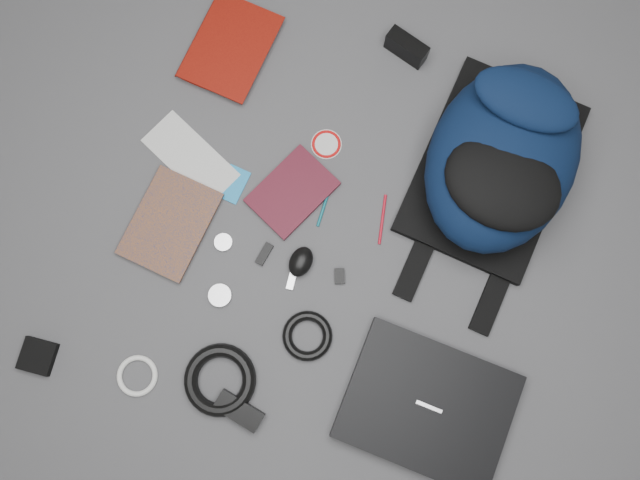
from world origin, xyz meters
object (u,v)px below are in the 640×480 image
(pouch, at_px, (38,356))
(dvd_case, at_px, (292,192))
(power_brick, at_px, (239,411))
(backpack, at_px, (503,157))
(laptop, at_px, (428,406))
(comic_book, at_px, (138,209))
(mouse, at_px, (301,262))
(textbook_red, at_px, (197,33))
(compact_camera, at_px, (407,47))

(pouch, bearing_deg, dvd_case, 53.81)
(pouch, bearing_deg, power_brick, 5.55)
(backpack, distance_m, dvd_case, 0.52)
(backpack, xyz_separation_m, laptop, (0.03, -0.61, -0.09))
(backpack, bearing_deg, power_brick, -112.12)
(backpack, bearing_deg, comic_book, -149.03)
(laptop, relative_size, mouse, 4.90)
(pouch, bearing_deg, comic_book, 78.42)
(textbook_red, distance_m, compact_camera, 0.55)
(laptop, height_order, dvd_case, laptop)
(power_brick, xyz_separation_m, pouch, (-0.50, -0.05, -0.00))
(pouch, bearing_deg, laptop, 13.10)
(comic_book, relative_size, pouch, 3.12)
(laptop, distance_m, pouch, 0.94)
(dvd_case, xyz_separation_m, pouch, (-0.43, -0.59, 0.00))
(laptop, height_order, pouch, laptop)
(comic_book, relative_size, mouse, 3.18)
(backpack, height_order, mouse, backpack)
(compact_camera, xyz_separation_m, mouse, (-0.06, -0.61, -0.01))
(backpack, relative_size, textbook_red, 2.06)
(comic_book, xyz_separation_m, pouch, (-0.09, -0.42, 0.00))
(textbook_red, bearing_deg, comic_book, -81.70)
(comic_book, bearing_deg, compact_camera, 56.77)
(dvd_case, height_order, compact_camera, compact_camera)
(textbook_red, height_order, power_brick, same)
(textbook_red, height_order, compact_camera, compact_camera)
(textbook_red, relative_size, compact_camera, 2.35)
(backpack, relative_size, dvd_case, 2.64)
(dvd_case, bearing_deg, backpack, 51.06)
(mouse, bearing_deg, backpack, 50.92)
(laptop, relative_size, comic_book, 1.54)
(laptop, bearing_deg, dvd_case, 143.59)
(textbook_red, xyz_separation_m, power_brick, (0.45, -0.86, 0.00))
(laptop, bearing_deg, pouch, -165.34)
(backpack, relative_size, pouch, 6.78)
(dvd_case, bearing_deg, laptop, -13.75)
(laptop, bearing_deg, compact_camera, 113.70)
(pouch, bearing_deg, textbook_red, 86.87)
(mouse, bearing_deg, textbook_red, 139.11)
(mouse, relative_size, pouch, 0.98)
(mouse, height_order, power_brick, mouse)
(power_brick, bearing_deg, backpack, 74.23)
(textbook_red, height_order, comic_book, textbook_red)
(compact_camera, bearing_deg, dvd_case, -91.57)
(compact_camera, height_order, pouch, compact_camera)
(power_brick, bearing_deg, textbook_red, 128.49)
(comic_book, xyz_separation_m, compact_camera, (0.49, 0.63, 0.02))
(dvd_case, xyz_separation_m, mouse, (0.08, -0.16, 0.01))
(laptop, height_order, mouse, mouse)
(pouch, bearing_deg, mouse, 39.94)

